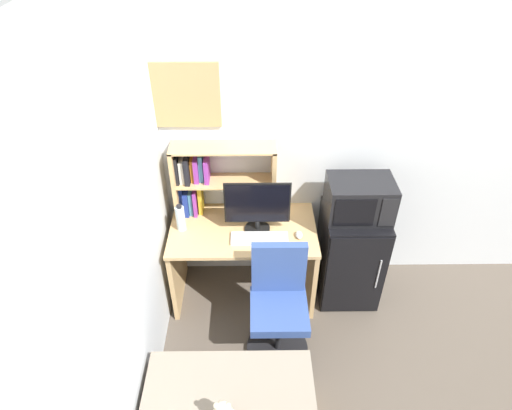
# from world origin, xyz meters

# --- Properties ---
(wall_back) EXTENTS (6.40, 0.04, 2.60)m
(wall_back) POSITION_xyz_m (0.40, 0.02, 1.30)
(wall_back) COLOR silver
(wall_back) RESTS_ON ground_plane
(wall_left) EXTENTS (0.04, 4.40, 2.60)m
(wall_left) POSITION_xyz_m (-1.62, -1.60, 1.30)
(wall_left) COLOR silver
(wall_left) RESTS_ON ground_plane
(desk) EXTENTS (1.13, 0.64, 0.73)m
(desk) POSITION_xyz_m (-0.98, -0.32, 0.50)
(desk) COLOR tan
(desk) RESTS_ON ground_plane
(hutch_bookshelf) EXTENTS (0.78, 0.22, 0.60)m
(hutch_bookshelf) POSITION_xyz_m (-1.25, -0.10, 1.05)
(hutch_bookshelf) COLOR tan
(hutch_bookshelf) RESTS_ON desk
(monitor) EXTENTS (0.49, 0.19, 0.43)m
(monitor) POSITION_xyz_m (-0.87, -0.34, 0.96)
(monitor) COLOR black
(monitor) RESTS_ON desk
(keyboard) EXTENTS (0.43, 0.14, 0.02)m
(keyboard) POSITION_xyz_m (-0.86, -0.45, 0.74)
(keyboard) COLOR silver
(keyboard) RESTS_ON desk
(computer_mouse) EXTENTS (0.05, 0.09, 0.04)m
(computer_mouse) POSITION_xyz_m (-0.56, -0.42, 0.75)
(computer_mouse) COLOR silver
(computer_mouse) RESTS_ON desk
(water_bottle) EXTENTS (0.07, 0.07, 0.23)m
(water_bottle) POSITION_xyz_m (-1.45, -0.32, 0.84)
(water_bottle) COLOR silver
(water_bottle) RESTS_ON desk
(mini_fridge) EXTENTS (0.48, 0.52, 0.83)m
(mini_fridge) POSITION_xyz_m (-0.11, -0.30, 0.42)
(mini_fridge) COLOR black
(mini_fridge) RESTS_ON ground_plane
(microwave) EXTENTS (0.49, 0.34, 0.30)m
(microwave) POSITION_xyz_m (-0.11, -0.29, 0.99)
(microwave) COLOR black
(microwave) RESTS_ON mini_fridge
(desk_chair) EXTENTS (0.47, 0.47, 0.92)m
(desk_chair) POSITION_xyz_m (-0.73, -0.85, 0.41)
(desk_chair) COLOR black
(desk_chair) RESTS_ON ground_plane
(wall_corkboard) EXTENTS (0.58, 0.02, 0.47)m
(wall_corkboard) POSITION_xyz_m (-1.42, -0.01, 1.68)
(wall_corkboard) COLOR tan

